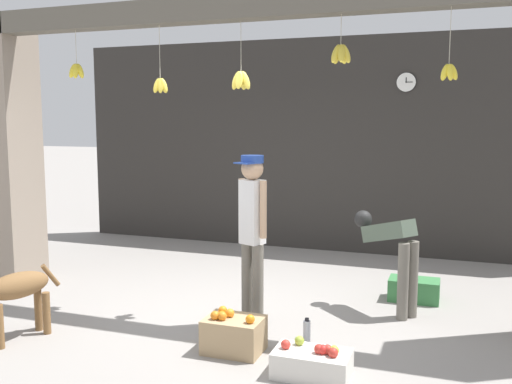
{
  "coord_description": "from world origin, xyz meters",
  "views": [
    {
      "loc": [
        2.01,
        -5.2,
        1.97
      ],
      "look_at": [
        0.0,
        0.47,
        1.2
      ],
      "focal_mm": 40.0,
      "sensor_mm": 36.0,
      "label": 1
    }
  ],
  "objects_px": {
    "fruit_crate_apples": "(312,363)",
    "wall_clock": "(406,82)",
    "water_bottle": "(307,333)",
    "fruit_crate_oranges": "(234,334)",
    "produce_box_green": "(414,290)",
    "worker_stooping": "(392,249)",
    "dog": "(15,291)",
    "shopkeeper": "(252,227)"
  },
  "relations": [
    {
      "from": "dog",
      "to": "fruit_crate_apples",
      "type": "distance_m",
      "value": 2.71
    },
    {
      "from": "dog",
      "to": "fruit_crate_apples",
      "type": "height_order",
      "value": "dog"
    },
    {
      "from": "fruit_crate_oranges",
      "to": "produce_box_green",
      "type": "relative_size",
      "value": 0.91
    },
    {
      "from": "fruit_crate_apples",
      "to": "water_bottle",
      "type": "bearing_deg",
      "value": 108.55
    },
    {
      "from": "wall_clock",
      "to": "produce_box_green",
      "type": "bearing_deg",
      "value": -80.81
    },
    {
      "from": "dog",
      "to": "wall_clock",
      "type": "xyz_separation_m",
      "value": [
        2.95,
        4.4,
        2.03
      ]
    },
    {
      "from": "fruit_crate_apples",
      "to": "wall_clock",
      "type": "xyz_separation_m",
      "value": [
        0.27,
        4.23,
        2.38
      ]
    },
    {
      "from": "shopkeeper",
      "to": "dog",
      "type": "bearing_deg",
      "value": 53.18
    },
    {
      "from": "fruit_crate_oranges",
      "to": "fruit_crate_apples",
      "type": "relative_size",
      "value": 0.83
    },
    {
      "from": "worker_stooping",
      "to": "produce_box_green",
      "type": "xyz_separation_m",
      "value": [
        0.2,
        0.48,
        -0.55
      ]
    },
    {
      "from": "dog",
      "to": "worker_stooping",
      "type": "xyz_separation_m",
      "value": [
        3.09,
        1.88,
        0.21
      ]
    },
    {
      "from": "dog",
      "to": "shopkeeper",
      "type": "height_order",
      "value": "shopkeeper"
    },
    {
      "from": "shopkeeper",
      "to": "worker_stooping",
      "type": "xyz_separation_m",
      "value": [
        1.21,
        0.83,
        -0.3
      ]
    },
    {
      "from": "shopkeeper",
      "to": "wall_clock",
      "type": "xyz_separation_m",
      "value": [
        1.08,
        3.36,
        1.52
      ]
    },
    {
      "from": "produce_box_green",
      "to": "water_bottle",
      "type": "height_order",
      "value": "water_bottle"
    },
    {
      "from": "worker_stooping",
      "to": "wall_clock",
      "type": "xyz_separation_m",
      "value": [
        -0.13,
        2.52,
        1.82
      ]
    },
    {
      "from": "water_bottle",
      "to": "fruit_crate_oranges",
      "type": "bearing_deg",
      "value": -150.5
    },
    {
      "from": "fruit_crate_oranges",
      "to": "water_bottle",
      "type": "distance_m",
      "value": 0.65
    },
    {
      "from": "dog",
      "to": "worker_stooping",
      "type": "relative_size",
      "value": 0.82
    },
    {
      "from": "dog",
      "to": "shopkeeper",
      "type": "bearing_deg",
      "value": 138.39
    },
    {
      "from": "worker_stooping",
      "to": "water_bottle",
      "type": "bearing_deg",
      "value": -172.18
    },
    {
      "from": "shopkeeper",
      "to": "water_bottle",
      "type": "bearing_deg",
      "value": 176.93
    },
    {
      "from": "fruit_crate_apples",
      "to": "produce_box_green",
      "type": "distance_m",
      "value": 2.27
    },
    {
      "from": "fruit_crate_apples",
      "to": "water_bottle",
      "type": "height_order",
      "value": "fruit_crate_apples"
    },
    {
      "from": "fruit_crate_apples",
      "to": "produce_box_green",
      "type": "xyz_separation_m",
      "value": [
        0.6,
        2.19,
        0.01
      ]
    },
    {
      "from": "dog",
      "to": "worker_stooping",
      "type": "distance_m",
      "value": 3.62
    },
    {
      "from": "water_bottle",
      "to": "wall_clock",
      "type": "xyz_separation_m",
      "value": [
        0.46,
        3.67,
        2.37
      ]
    },
    {
      "from": "produce_box_green",
      "to": "wall_clock",
      "type": "xyz_separation_m",
      "value": [
        -0.33,
        2.04,
        2.37
      ]
    },
    {
      "from": "produce_box_green",
      "to": "water_bottle",
      "type": "xyz_separation_m",
      "value": [
        -0.79,
        -1.63,
        -0.0
      ]
    },
    {
      "from": "shopkeeper",
      "to": "wall_clock",
      "type": "relative_size",
      "value": 5.94
    },
    {
      "from": "shopkeeper",
      "to": "water_bottle",
      "type": "distance_m",
      "value": 1.1
    },
    {
      "from": "worker_stooping",
      "to": "dog",
      "type": "bearing_deg",
      "value": 156.49
    },
    {
      "from": "dog",
      "to": "fruit_crate_oranges",
      "type": "bearing_deg",
      "value": 121.29
    },
    {
      "from": "fruit_crate_oranges",
      "to": "water_bottle",
      "type": "relative_size",
      "value": 1.92
    },
    {
      "from": "shopkeeper",
      "to": "produce_box_green",
      "type": "relative_size",
      "value": 3.07
    },
    {
      "from": "dog",
      "to": "shopkeeper",
      "type": "distance_m",
      "value": 2.21
    },
    {
      "from": "produce_box_green",
      "to": "dog",
      "type": "bearing_deg",
      "value": -144.26
    },
    {
      "from": "worker_stooping",
      "to": "fruit_crate_oranges",
      "type": "distance_m",
      "value": 1.93
    },
    {
      "from": "shopkeeper",
      "to": "produce_box_green",
      "type": "height_order",
      "value": "shopkeeper"
    },
    {
      "from": "produce_box_green",
      "to": "shopkeeper",
      "type": "bearing_deg",
      "value": -136.97
    },
    {
      "from": "fruit_crate_apples",
      "to": "wall_clock",
      "type": "height_order",
      "value": "wall_clock"
    },
    {
      "from": "fruit_crate_oranges",
      "to": "wall_clock",
      "type": "relative_size",
      "value": 1.77
    }
  ]
}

